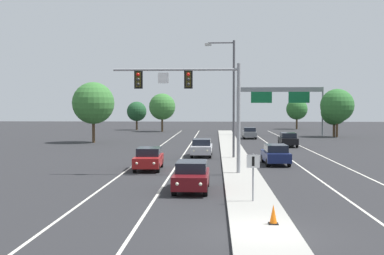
{
  "coord_description": "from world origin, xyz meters",
  "views": [
    {
      "loc": [
        -1.74,
        -17.65,
        4.54
      ],
      "look_at": [
        -3.2,
        13.77,
        3.2
      ],
      "focal_mm": 46.82,
      "sensor_mm": 36.0,
      "label": 1
    }
  ],
  "objects_px": {
    "overhead_signal_mast": "(197,93)",
    "car_oncoming_red": "(149,158)",
    "tree_far_right_c": "(297,109)",
    "car_oncoming_darkred": "(192,176)",
    "highway_sign_gantry": "(280,96)",
    "car_receding_grey": "(250,133)",
    "tree_far_right_b": "(337,106)",
    "car_receding_navy": "(276,154)",
    "tree_far_right_a": "(334,112)",
    "traffic_cone_median_nose": "(273,215)",
    "car_receding_black": "(288,139)",
    "car_oncoming_silver": "(202,147)",
    "tree_far_left_c": "(162,107)",
    "tree_far_left_b": "(93,103)",
    "tree_far_left_a": "(137,111)",
    "median_sign_post": "(253,170)",
    "street_lamp_median": "(231,92)"
  },
  "relations": [
    {
      "from": "overhead_signal_mast",
      "to": "car_receding_black",
      "type": "bearing_deg",
      "value": 68.26
    },
    {
      "from": "tree_far_left_c",
      "to": "tree_far_right_a",
      "type": "bearing_deg",
      "value": -26.99
    },
    {
      "from": "street_lamp_median",
      "to": "car_oncoming_silver",
      "type": "bearing_deg",
      "value": 141.31
    },
    {
      "from": "car_receding_grey",
      "to": "traffic_cone_median_nose",
      "type": "bearing_deg",
      "value": -92.92
    },
    {
      "from": "highway_sign_gantry",
      "to": "tree_far_left_a",
      "type": "distance_m",
      "value": 30.53
    },
    {
      "from": "car_oncoming_red",
      "to": "car_receding_grey",
      "type": "distance_m",
      "value": 36.05
    },
    {
      "from": "tree_far_right_a",
      "to": "median_sign_post",
      "type": "bearing_deg",
      "value": -106.98
    },
    {
      "from": "median_sign_post",
      "to": "tree_far_left_b",
      "type": "xyz_separation_m",
      "value": [
        -16.9,
        38.46,
        3.34
      ]
    },
    {
      "from": "tree_far_left_b",
      "to": "car_oncoming_darkred",
      "type": "bearing_deg",
      "value": -68.32
    },
    {
      "from": "tree_far_right_c",
      "to": "tree_far_right_a",
      "type": "distance_m",
      "value": 24.78
    },
    {
      "from": "traffic_cone_median_nose",
      "to": "tree_far_right_b",
      "type": "xyz_separation_m",
      "value": [
        15.75,
        55.91,
        4.13
      ]
    },
    {
      "from": "car_receding_navy",
      "to": "tree_far_right_a",
      "type": "height_order",
      "value": "tree_far_right_a"
    },
    {
      "from": "overhead_signal_mast",
      "to": "tree_far_left_b",
      "type": "distance_m",
      "value": 31.83
    },
    {
      "from": "overhead_signal_mast",
      "to": "car_receding_navy",
      "type": "bearing_deg",
      "value": 45.46
    },
    {
      "from": "tree_far_left_b",
      "to": "tree_far_left_a",
      "type": "relative_size",
      "value": 1.39
    },
    {
      "from": "overhead_signal_mast",
      "to": "tree_far_right_a",
      "type": "xyz_separation_m",
      "value": [
        18.84,
        42.22,
        -1.7
      ]
    },
    {
      "from": "street_lamp_median",
      "to": "tree_far_right_c",
      "type": "xyz_separation_m",
      "value": [
        14.79,
        56.95,
        -1.83
      ]
    },
    {
      "from": "highway_sign_gantry",
      "to": "tree_far_right_a",
      "type": "bearing_deg",
      "value": -15.85
    },
    {
      "from": "tree_far_right_b",
      "to": "overhead_signal_mast",
      "type": "bearing_deg",
      "value": -114.7
    },
    {
      "from": "car_receding_grey",
      "to": "traffic_cone_median_nose",
      "type": "height_order",
      "value": "car_receding_grey"
    },
    {
      "from": "car_oncoming_silver",
      "to": "car_receding_navy",
      "type": "distance_m",
      "value": 8.48
    },
    {
      "from": "car_receding_black",
      "to": "tree_far_right_c",
      "type": "height_order",
      "value": "tree_far_right_c"
    },
    {
      "from": "car_oncoming_silver",
      "to": "highway_sign_gantry",
      "type": "height_order",
      "value": "highway_sign_gantry"
    },
    {
      "from": "overhead_signal_mast",
      "to": "car_oncoming_red",
      "type": "relative_size",
      "value": 1.86
    },
    {
      "from": "overhead_signal_mast",
      "to": "median_sign_post",
      "type": "bearing_deg",
      "value": -73.42
    },
    {
      "from": "car_receding_grey",
      "to": "tree_far_right_a",
      "type": "distance_m",
      "value": 14.1
    },
    {
      "from": "car_oncoming_darkred",
      "to": "tree_far_right_b",
      "type": "xyz_separation_m",
      "value": [
        19.18,
        47.87,
        3.82
      ]
    },
    {
      "from": "car_receding_navy",
      "to": "car_receding_grey",
      "type": "xyz_separation_m",
      "value": [
        0.11,
        31.2,
        0.0
      ]
    },
    {
      "from": "car_oncoming_silver",
      "to": "tree_far_left_c",
      "type": "height_order",
      "value": "tree_far_left_c"
    },
    {
      "from": "tree_far_right_c",
      "to": "car_oncoming_darkred",
      "type": "bearing_deg",
      "value": -103.37
    },
    {
      "from": "car_receding_navy",
      "to": "tree_far_right_a",
      "type": "relative_size",
      "value": 0.8
    },
    {
      "from": "tree_far_right_c",
      "to": "street_lamp_median",
      "type": "bearing_deg",
      "value": -104.56
    },
    {
      "from": "car_receding_black",
      "to": "traffic_cone_median_nose",
      "type": "relative_size",
      "value": 6.08
    },
    {
      "from": "car_receding_navy",
      "to": "tree_far_left_c",
      "type": "xyz_separation_m",
      "value": [
        -14.17,
        50.07,
        3.64
      ]
    },
    {
      "from": "car_receding_grey",
      "to": "car_receding_black",
      "type": "bearing_deg",
      "value": -76.29
    },
    {
      "from": "median_sign_post",
      "to": "tree_far_left_b",
      "type": "bearing_deg",
      "value": 113.72
    },
    {
      "from": "tree_far_right_c",
      "to": "tree_far_left_b",
      "type": "xyz_separation_m",
      "value": [
        -31.3,
        -38.35,
        0.96
      ]
    },
    {
      "from": "car_receding_black",
      "to": "tree_far_left_a",
      "type": "distance_m",
      "value": 44.94
    },
    {
      "from": "tree_far_left_b",
      "to": "street_lamp_median",
      "type": "bearing_deg",
      "value": -48.39
    },
    {
      "from": "car_oncoming_red",
      "to": "traffic_cone_median_nose",
      "type": "relative_size",
      "value": 6.1
    },
    {
      "from": "tree_far_left_b",
      "to": "tree_far_right_a",
      "type": "xyz_separation_m",
      "value": [
        32.8,
        13.62,
        -1.25
      ]
    },
    {
      "from": "overhead_signal_mast",
      "to": "car_receding_grey",
      "type": "height_order",
      "value": "overhead_signal_mast"
    },
    {
      "from": "median_sign_post",
      "to": "tree_far_right_a",
      "type": "distance_m",
      "value": 54.49
    },
    {
      "from": "car_oncoming_silver",
      "to": "tree_far_right_c",
      "type": "height_order",
      "value": "tree_far_right_c"
    },
    {
      "from": "car_oncoming_red",
      "to": "tree_far_right_b",
      "type": "height_order",
      "value": "tree_far_right_b"
    },
    {
      "from": "car_receding_navy",
      "to": "car_receding_black",
      "type": "distance_m",
      "value": 17.79
    },
    {
      "from": "highway_sign_gantry",
      "to": "car_receding_grey",
      "type": "bearing_deg",
      "value": -125.37
    },
    {
      "from": "car_oncoming_red",
      "to": "tree_far_left_c",
      "type": "relative_size",
      "value": 0.66
    },
    {
      "from": "tree_far_right_a",
      "to": "tree_far_right_b",
      "type": "bearing_deg",
      "value": -69.0
    },
    {
      "from": "car_receding_black",
      "to": "tree_far_right_c",
      "type": "relative_size",
      "value": 0.74
    }
  ]
}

